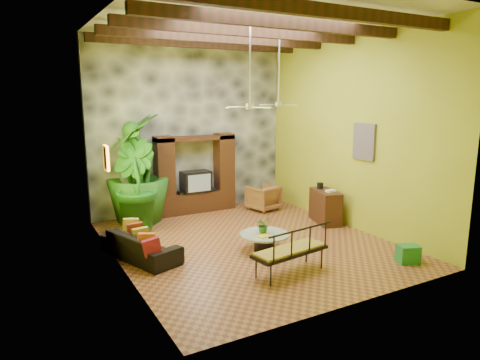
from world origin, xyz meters
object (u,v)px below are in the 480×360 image
entertainment_center (196,180)px  sofa (141,245)px  tall_plant_c (137,169)px  wicker_armchair (263,198)px  coffee_table (264,240)px  ceiling_fan_front (250,97)px  iron_bench (292,249)px  tall_plant_b (134,185)px  side_console (325,207)px  tall_plant_a (134,181)px  green_bin (408,254)px  ceiling_fan_back (279,96)px

entertainment_center → sofa: bearing=-130.8°
entertainment_center → tall_plant_c: bearing=-173.8°
sofa → wicker_armchair: size_ratio=2.34×
tall_plant_c → coffee_table: bearing=-63.1°
ceiling_fan_front → wicker_armchair: (2.06, 2.72, -3.02)m
iron_bench → tall_plant_c: bearing=99.5°
sofa → tall_plant_b: size_ratio=0.83×
sofa → side_console: (5.16, 0.16, 0.16)m
tall_plant_a → sofa: bearing=-102.9°
wicker_armchair → ceiling_fan_front: bearing=39.1°
wicker_armchair → iron_bench: bearing=51.1°
iron_bench → green_bin: 2.60m
wicker_armchair → green_bin: 5.02m
ceiling_fan_front → wicker_armchair: 4.55m
sofa → iron_bench: 3.26m
tall_plant_b → green_bin: 6.68m
wicker_armchair → iron_bench: size_ratio=0.51×
tall_plant_c → sofa: bearing=-105.0°
sofa → tall_plant_c: tall_plant_c is taller
entertainment_center → tall_plant_b: bearing=-157.1°
iron_bench → side_console: (2.83, 2.42, -0.09)m
tall_plant_b → coffee_table: (2.11, -2.91, -0.92)m
entertainment_center → tall_plant_c: (-1.78, -0.19, 0.52)m
sofa → iron_bench: (2.32, -2.27, 0.25)m
wicker_armchair → coffee_table: (-1.82, -2.97, -0.12)m
tall_plant_b → sofa: bearing=-102.1°
ceiling_fan_front → tall_plant_b: bearing=125.1°
tall_plant_a → green_bin: bearing=-52.7°
wicker_armchair → tall_plant_c: bearing=-23.6°
wicker_armchair → sofa: bearing=11.7°
tall_plant_c → green_bin: bearing=-54.0°
ceiling_fan_back → sofa: 5.25m
wicker_armchair → coffee_table: wicker_armchair is taller
entertainment_center → tall_plant_b: size_ratio=1.02×
iron_bench → side_console: size_ratio=1.48×
tall_plant_b → wicker_armchair: bearing=0.8°
coffee_table → green_bin: bearing=-41.9°
tall_plant_c → side_console: tall_plant_c is taller
entertainment_center → ceiling_fan_front: (-0.20, -3.54, 2.44)m
ceiling_fan_back → green_bin: bearing=-79.7°
entertainment_center → wicker_armchair: 2.11m
tall_plant_b → iron_bench: bearing=-66.2°
entertainment_center → iron_bench: 5.19m
tall_plant_b → side_console: 5.13m
wicker_armchair → coffee_table: 3.48m
ceiling_fan_back → iron_bench: bearing=-118.9°
tall_plant_b → tall_plant_a: bearing=74.6°
coffee_table → entertainment_center: bearing=90.6°
entertainment_center → sofa: entertainment_center is taller
ceiling_fan_back → tall_plant_a: (-3.51, 1.66, -2.23)m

